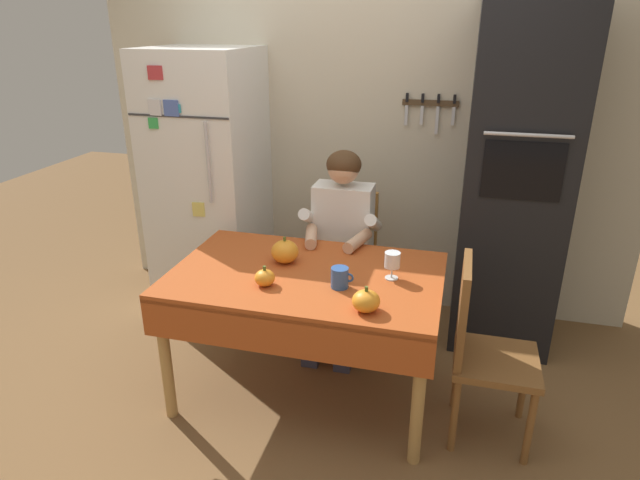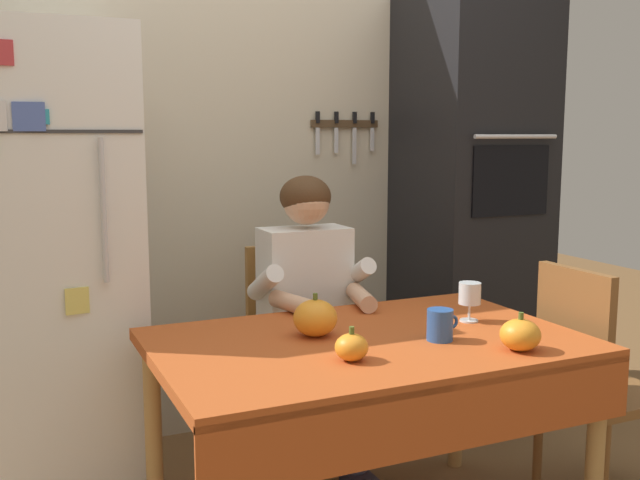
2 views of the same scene
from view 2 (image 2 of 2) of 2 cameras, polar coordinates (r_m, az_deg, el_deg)
back_wall_assembly at (r=3.52m, az=-5.09°, el=6.46°), size 3.70×0.13×2.60m
refrigerator at (r=2.98m, az=-20.89°, el=-2.12°), size 0.68×0.71×1.80m
wall_oven at (r=3.69m, az=11.68°, el=2.52°), size 0.60×0.64×2.10m
dining_table at (r=2.45m, az=3.94°, el=-9.69°), size 1.40×0.90×0.74m
chair_behind_person at (r=3.20m, az=-2.04°, el=-8.05°), size 0.40×0.40×0.93m
seated_person at (r=2.97m, az=-0.68°, el=-4.81°), size 0.47×0.55×1.25m
chair_right_side at (r=2.95m, az=20.50°, el=-9.99°), size 0.40×0.40×0.93m
coffee_mug at (r=2.43m, az=9.40°, el=-6.57°), size 0.11×0.09×0.10m
wine_glass at (r=2.68m, az=11.64°, el=-4.23°), size 0.08×0.08×0.14m
pumpkin_large at (r=2.20m, az=2.49°, el=-8.38°), size 0.10×0.10×0.10m
pumpkin_medium at (r=2.45m, az=-0.37°, el=-6.12°), size 0.15×0.15×0.15m
pumpkin_small at (r=2.38m, az=15.41°, el=-7.17°), size 0.13×0.13×0.12m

